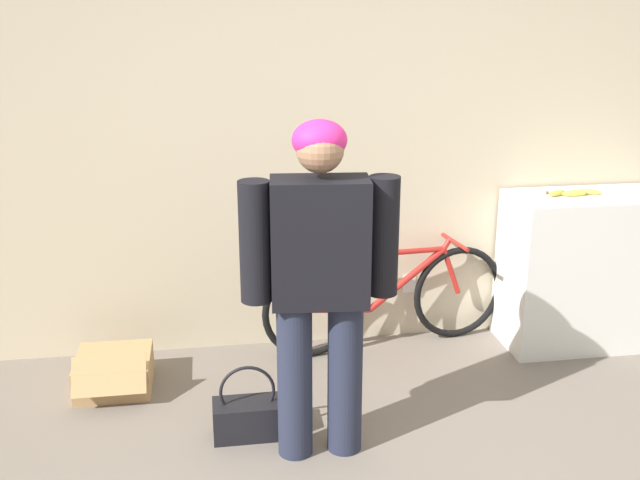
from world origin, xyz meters
TOP-DOWN VIEW (x-y plane):
  - wall_back at (0.00, 2.24)m, footprint 8.00×0.07m
  - side_shelf at (1.60, 1.95)m, footprint 0.99×0.49m
  - person at (-0.21, 0.99)m, footprint 0.71×0.27m
  - bicycle at (0.37, 2.05)m, footprint 1.57×0.46m
  - banana at (1.46, 1.95)m, footprint 0.35×0.09m
  - handbag at (-0.55, 1.17)m, footprint 0.35×0.18m
  - cardboard_box at (-1.25, 1.77)m, footprint 0.41×0.48m

SIDE VIEW (x-z plane):
  - cardboard_box at x=-1.25m, z-range -0.04..0.23m
  - handbag at x=-0.55m, z-range -0.08..0.30m
  - bicycle at x=0.37m, z-range -0.01..0.67m
  - side_shelf at x=1.60m, z-range 0.00..0.96m
  - person at x=-0.21m, z-range 0.11..1.70m
  - banana at x=1.46m, z-range 0.96..0.99m
  - wall_back at x=0.00m, z-range 0.00..2.60m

